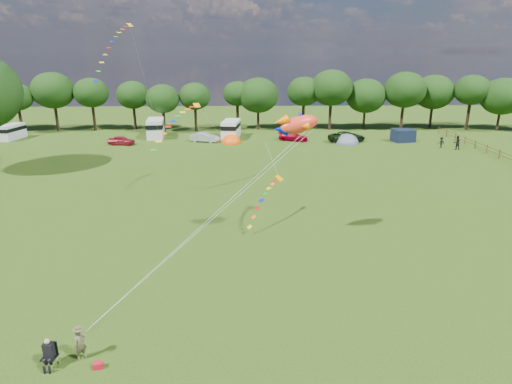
{
  "coord_description": "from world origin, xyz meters",
  "views": [
    {
      "loc": [
        -0.77,
        -19.73,
        13.13
      ],
      "look_at": [
        0.0,
        8.0,
        4.0
      ],
      "focal_mm": 30.0,
      "sensor_mm": 36.0,
      "label": 1
    }
  ],
  "objects_px": {
    "campervan_a": "(11,131)",
    "tent_greyblue": "(346,143)",
    "car_d": "(347,137)",
    "walker_a": "(457,143)",
    "fish_kite": "(296,125)",
    "car_b": "(204,137)",
    "camp_chair": "(49,350)",
    "walker_b": "(441,142)",
    "tent_orange": "(231,143)",
    "car_c": "(293,137)",
    "car_a": "(121,140)",
    "kite_flyer": "(80,344)",
    "campervan_c": "(231,129)",
    "campervan_b": "(155,128)"
  },
  "relations": [
    {
      "from": "car_d",
      "to": "camp_chair",
      "type": "height_order",
      "value": "car_d"
    },
    {
      "from": "car_d",
      "to": "tent_orange",
      "type": "relative_size",
      "value": 1.67
    },
    {
      "from": "campervan_a",
      "to": "tent_orange",
      "type": "relative_size",
      "value": 1.45
    },
    {
      "from": "car_a",
      "to": "campervan_c",
      "type": "xyz_separation_m",
      "value": [
        16.04,
        4.99,
        0.83
      ]
    },
    {
      "from": "campervan_a",
      "to": "tent_greyblue",
      "type": "xyz_separation_m",
      "value": [
        51.83,
        -4.63,
        -1.22
      ]
    },
    {
      "from": "car_b",
      "to": "fish_kite",
      "type": "bearing_deg",
      "value": -149.75
    },
    {
      "from": "campervan_c",
      "to": "tent_orange",
      "type": "xyz_separation_m",
      "value": [
        0.16,
        -4.04,
        -1.47
      ]
    },
    {
      "from": "kite_flyer",
      "to": "walker_a",
      "type": "height_order",
      "value": "walker_a"
    },
    {
      "from": "car_b",
      "to": "fish_kite",
      "type": "relative_size",
      "value": 1.2
    },
    {
      "from": "car_d",
      "to": "campervan_a",
      "type": "distance_m",
      "value": 52.29
    },
    {
      "from": "car_c",
      "to": "tent_orange",
      "type": "relative_size",
      "value": 1.28
    },
    {
      "from": "car_b",
      "to": "kite_flyer",
      "type": "relative_size",
      "value": 2.69
    },
    {
      "from": "car_c",
      "to": "campervan_a",
      "type": "height_order",
      "value": "campervan_a"
    },
    {
      "from": "campervan_c",
      "to": "tent_greyblue",
      "type": "bearing_deg",
      "value": -97.93
    },
    {
      "from": "car_a",
      "to": "camp_chair",
      "type": "bearing_deg",
      "value": -161.04
    },
    {
      "from": "car_a",
      "to": "camp_chair",
      "type": "relative_size",
      "value": 2.72
    },
    {
      "from": "car_d",
      "to": "walker_b",
      "type": "height_order",
      "value": "car_d"
    },
    {
      "from": "campervan_c",
      "to": "walker_a",
      "type": "height_order",
      "value": "campervan_c"
    },
    {
      "from": "walker_a",
      "to": "fish_kite",
      "type": "bearing_deg",
      "value": 46.54
    },
    {
      "from": "car_c",
      "to": "camp_chair",
      "type": "relative_size",
      "value": 3.03
    },
    {
      "from": "campervan_b",
      "to": "car_a",
      "type": "bearing_deg",
      "value": 139.85
    },
    {
      "from": "tent_orange",
      "to": "camp_chair",
      "type": "relative_size",
      "value": 2.37
    },
    {
      "from": "car_d",
      "to": "tent_greyblue",
      "type": "height_order",
      "value": "car_d"
    },
    {
      "from": "tent_orange",
      "to": "walker_b",
      "type": "distance_m",
      "value": 30.44
    },
    {
      "from": "tent_greyblue",
      "to": "fish_kite",
      "type": "relative_size",
      "value": 1.24
    },
    {
      "from": "kite_flyer",
      "to": "camp_chair",
      "type": "relative_size",
      "value": 1.04
    },
    {
      "from": "campervan_a",
      "to": "camp_chair",
      "type": "relative_size",
      "value": 3.43
    },
    {
      "from": "car_a",
      "to": "campervan_b",
      "type": "distance_m",
      "value": 7.21
    },
    {
      "from": "campervan_a",
      "to": "camp_chair",
      "type": "distance_m",
      "value": 58.99
    },
    {
      "from": "campervan_b",
      "to": "walker_b",
      "type": "height_order",
      "value": "campervan_b"
    },
    {
      "from": "fish_kite",
      "to": "car_d",
      "type": "bearing_deg",
      "value": 56.4
    },
    {
      "from": "car_b",
      "to": "car_d",
      "type": "distance_m",
      "value": 21.76
    },
    {
      "from": "campervan_a",
      "to": "fish_kite",
      "type": "distance_m",
      "value": 56.58
    },
    {
      "from": "campervan_a",
      "to": "walker_b",
      "type": "relative_size",
      "value": 3.21
    },
    {
      "from": "kite_flyer",
      "to": "walker_b",
      "type": "height_order",
      "value": "walker_b"
    },
    {
      "from": "car_a",
      "to": "walker_a",
      "type": "relative_size",
      "value": 2.03
    },
    {
      "from": "car_d",
      "to": "campervan_a",
      "type": "relative_size",
      "value": 1.16
    },
    {
      "from": "car_c",
      "to": "kite_flyer",
      "type": "height_order",
      "value": "kite_flyer"
    },
    {
      "from": "campervan_b",
      "to": "kite_flyer",
      "type": "height_order",
      "value": "campervan_b"
    },
    {
      "from": "tent_greyblue",
      "to": "walker_a",
      "type": "bearing_deg",
      "value": -18.04
    },
    {
      "from": "car_a",
      "to": "car_d",
      "type": "bearing_deg",
      "value": -80.37
    },
    {
      "from": "car_c",
      "to": "walker_a",
      "type": "bearing_deg",
      "value": -84.66
    },
    {
      "from": "kite_flyer",
      "to": "camp_chair",
      "type": "height_order",
      "value": "kite_flyer"
    },
    {
      "from": "car_a",
      "to": "campervan_a",
      "type": "distance_m",
      "value": 18.98
    },
    {
      "from": "campervan_c",
      "to": "walker_a",
      "type": "bearing_deg",
      "value": -99.16
    },
    {
      "from": "car_a",
      "to": "car_c",
      "type": "xyz_separation_m",
      "value": [
        25.73,
        2.32,
        0.0
      ]
    },
    {
      "from": "campervan_a",
      "to": "kite_flyer",
      "type": "xyz_separation_m",
      "value": [
        29.12,
        -51.47,
        -0.49
      ]
    },
    {
      "from": "car_b",
      "to": "tent_greyblue",
      "type": "distance_m",
      "value": 21.48
    },
    {
      "from": "car_c",
      "to": "camp_chair",
      "type": "height_order",
      "value": "camp_chair"
    },
    {
      "from": "campervan_a",
      "to": "tent_greyblue",
      "type": "relative_size",
      "value": 1.18
    }
  ]
}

